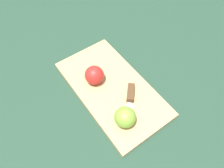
# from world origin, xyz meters

# --- Properties ---
(ground_plane) EXTENTS (4.00, 4.00, 0.00)m
(ground_plane) POSITION_xyz_m (0.00, 0.00, 0.00)
(ground_plane) COLOR #1E3828
(cutting_board) EXTENTS (0.44, 0.28, 0.02)m
(cutting_board) POSITION_xyz_m (0.00, 0.00, 0.01)
(cutting_board) COLOR tan
(cutting_board) RESTS_ON ground_plane
(apple_half_left) EXTENTS (0.07, 0.07, 0.07)m
(apple_half_left) POSITION_xyz_m (-0.06, -0.02, 0.05)
(apple_half_left) COLOR red
(apple_half_left) RESTS_ON cutting_board
(apple_half_right) EXTENTS (0.07, 0.07, 0.07)m
(apple_half_right) POSITION_xyz_m (0.12, -0.06, 0.05)
(apple_half_right) COLOR olive
(apple_half_right) RESTS_ON cutting_board
(knife) EXTENTS (0.11, 0.13, 0.02)m
(knife) POSITION_xyz_m (0.07, 0.02, 0.03)
(knife) COLOR silver
(knife) RESTS_ON cutting_board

